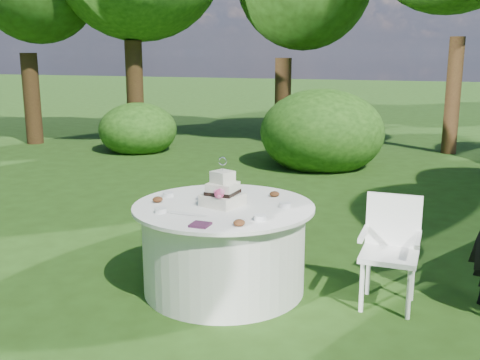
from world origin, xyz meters
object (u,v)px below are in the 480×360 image
cake (223,193)px  table (224,247)px  napkins (200,225)px  chair (391,243)px

cake → table: bearing=92.1°
napkins → chair: bearing=32.6°
table → cake: size_ratio=3.71×
table → cake: bearing=-87.9°
chair → table: bearing=-170.6°
napkins → cake: cake is taller
napkins → table: 0.73m
napkins → chair: 1.59m
napkins → table: (-0.06, 0.62, -0.39)m
napkins → cake: bearing=95.8°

